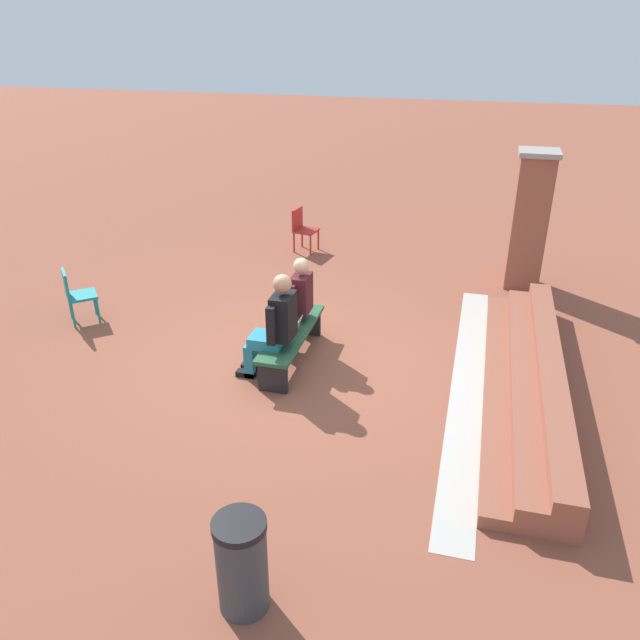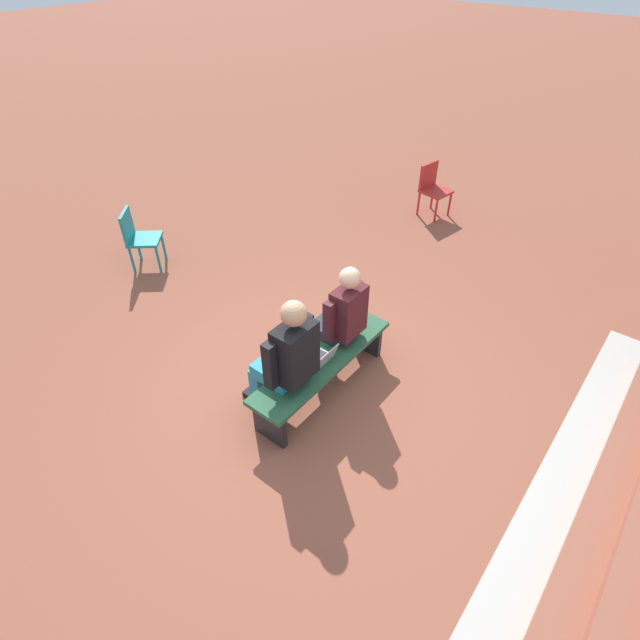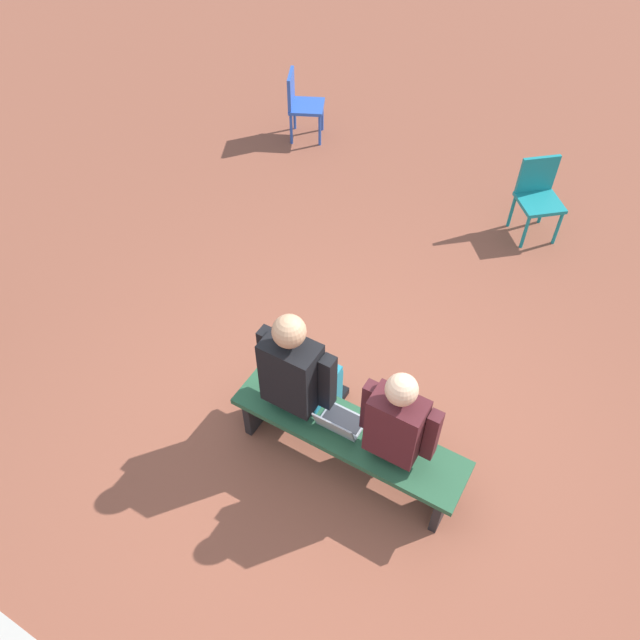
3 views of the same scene
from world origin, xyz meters
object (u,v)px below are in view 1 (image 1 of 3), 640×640
at_px(plastic_chair_by_pillar, 303,227).
at_px(laptop, 291,330).
at_px(litter_bin, 242,564).
at_px(person_adult, 275,324).
at_px(plastic_chair_mid_courtyard, 76,293).
at_px(bench, 292,337).
at_px(person_student, 294,301).

bearing_deg(plastic_chair_by_pillar, laptop, 14.18).
bearing_deg(laptop, litter_bin, 11.51).
relative_size(person_adult, plastic_chair_mid_courtyard, 1.70).
relative_size(bench, plastic_chair_by_pillar, 2.14).
distance_m(bench, plastic_chair_by_pillar, 4.42).
xyz_separation_m(bench, person_student, (-0.36, -0.07, 0.36)).
relative_size(plastic_chair_by_pillar, litter_bin, 0.98).
height_order(laptop, plastic_chair_mid_courtyard, plastic_chair_mid_courtyard).
bearing_deg(person_student, bench, 10.56).
relative_size(laptop, litter_bin, 0.37).
bearing_deg(plastic_chair_mid_courtyard, bench, 84.69).
height_order(person_student, laptop, person_student).
bearing_deg(person_adult, plastic_chair_mid_courtyard, -102.75).
bearing_deg(litter_bin, plastic_chair_mid_courtyard, -134.24).
relative_size(bench, litter_bin, 2.09).
height_order(person_adult, plastic_chair_mid_courtyard, person_adult).
bearing_deg(person_student, laptop, 10.42).
distance_m(bench, plastic_chair_mid_courtyard, 3.50).
bearing_deg(person_student, plastic_chair_by_pillar, -165.41).
bearing_deg(plastic_chair_mid_courtyard, person_student, 90.66).
distance_m(person_student, litter_bin, 4.28).
bearing_deg(laptop, bench, -170.30).
xyz_separation_m(bench, plastic_chair_by_pillar, (-4.28, -1.09, 0.13)).
xyz_separation_m(plastic_chair_mid_courtyard, litter_bin, (4.15, 4.26, -0.05)).
distance_m(person_adult, laptop, 0.46).
relative_size(bench, laptop, 5.62).
height_order(laptop, litter_bin, litter_bin).
height_order(bench, plastic_chair_by_pillar, plastic_chair_by_pillar).
xyz_separation_m(bench, person_adult, (0.45, -0.07, 0.40)).
relative_size(person_adult, plastic_chair_by_pillar, 1.70).
height_order(person_student, plastic_chair_by_pillar, person_student).
height_order(bench, person_student, person_student).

